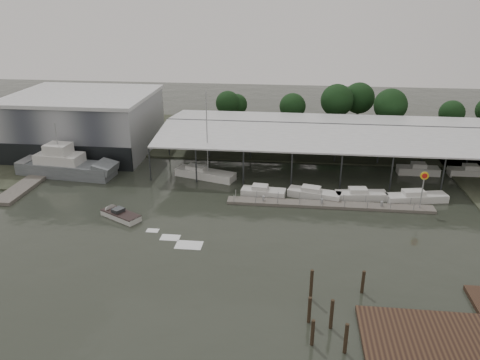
# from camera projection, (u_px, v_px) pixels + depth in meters

# --- Properties ---
(ground) EXTENTS (200.00, 200.00, 0.00)m
(ground) POSITION_uv_depth(u_px,v_px,m) (208.00, 235.00, 56.46)
(ground) COLOR #272C24
(ground) RESTS_ON ground
(land_strip_far) EXTENTS (140.00, 30.00, 0.30)m
(land_strip_far) POSITION_uv_depth(u_px,v_px,m) (244.00, 136.00, 95.13)
(land_strip_far) COLOR #3B4030
(land_strip_far) RESTS_ON ground
(land_strip_west) EXTENTS (20.00, 40.00, 0.30)m
(land_strip_west) POSITION_uv_depth(u_px,v_px,m) (27.00, 147.00, 88.25)
(land_strip_west) COLOR #3B4030
(land_strip_west) RESTS_ON ground
(storage_warehouse) EXTENTS (24.50, 20.50, 10.50)m
(storage_warehouse) POSITION_uv_depth(u_px,v_px,m) (85.00, 122.00, 85.01)
(storage_warehouse) COLOR gray
(storage_warehouse) RESTS_ON ground
(covered_boat_shed) EXTENTS (58.24, 24.00, 6.96)m
(covered_boat_shed) POSITION_uv_depth(u_px,v_px,m) (337.00, 128.00, 78.20)
(covered_boat_shed) COLOR silver
(covered_boat_shed) RESTS_ON ground
(trawler_dock) EXTENTS (3.00, 18.00, 0.50)m
(trawler_dock) POSITION_uv_depth(u_px,v_px,m) (33.00, 180.00, 72.40)
(trawler_dock) COLOR #625D56
(trawler_dock) RESTS_ON ground
(floating_dock) EXTENTS (28.00, 2.00, 1.40)m
(floating_dock) POSITION_uv_depth(u_px,v_px,m) (329.00, 205.00, 64.03)
(floating_dock) COLOR #625D56
(floating_dock) RESTS_ON ground
(shell_fuel_sign) EXTENTS (1.10, 0.18, 5.55)m
(shell_fuel_sign) POSITION_uv_depth(u_px,v_px,m) (423.00, 183.00, 61.38)
(shell_fuel_sign) COLOR #929497
(shell_fuel_sign) RESTS_ON ground
(boardwalk_platform) EXTENTS (15.00, 12.00, 0.50)m
(boardwalk_platform) POSITION_uv_depth(u_px,v_px,m) (461.00, 335.00, 39.74)
(boardwalk_platform) COLOR #3E2919
(boardwalk_platform) RESTS_ON ground
(grey_trawler) EXTENTS (16.31, 5.76, 8.84)m
(grey_trawler) POSITION_uv_depth(u_px,v_px,m) (67.00, 166.00, 74.30)
(grey_trawler) COLOR slate
(grey_trawler) RESTS_ON ground
(white_sailboat) EXTENTS (10.01, 5.42, 13.95)m
(white_sailboat) POSITION_uv_depth(u_px,v_px,m) (204.00, 174.00, 73.76)
(white_sailboat) COLOR silver
(white_sailboat) RESTS_ON ground
(speedboat_underway) EXTENTS (15.81, 9.80, 2.00)m
(speedboat_underway) POSITION_uv_depth(u_px,v_px,m) (118.00, 214.00, 60.86)
(speedboat_underway) COLOR silver
(speedboat_underway) RESTS_ON ground
(moored_cruiser_0) EXTENTS (6.46, 2.81, 1.70)m
(moored_cruiser_0) POSITION_uv_depth(u_px,v_px,m) (263.00, 192.00, 67.09)
(moored_cruiser_0) COLOR silver
(moored_cruiser_0) RESTS_ON ground
(moored_cruiser_1) EXTENTS (7.75, 3.97, 1.70)m
(moored_cruiser_1) POSITION_uv_depth(u_px,v_px,m) (314.00, 194.00, 66.58)
(moored_cruiser_1) COLOR silver
(moored_cruiser_1) RESTS_ON ground
(moored_cruiser_2) EXTENTS (7.35, 3.07, 1.70)m
(moored_cruiser_2) POSITION_uv_depth(u_px,v_px,m) (361.00, 195.00, 66.10)
(moored_cruiser_2) COLOR silver
(moored_cruiser_2) RESTS_ON ground
(moored_cruiser_3) EXTENTS (8.74, 3.89, 1.70)m
(moored_cruiser_3) POSITION_uv_depth(u_px,v_px,m) (416.00, 197.00, 65.37)
(moored_cruiser_3) COLOR silver
(moored_cruiser_3) RESTS_ON ground
(mooring_pilings) EXTENTS (5.59, 8.84, 3.81)m
(mooring_pilings) POSITION_uv_depth(u_px,v_px,m) (328.00, 311.00, 41.26)
(mooring_pilings) COLOR #35281A
(mooring_pilings) RESTS_ON ground
(horizon_tree_line) EXTENTS (65.33, 12.69, 10.00)m
(horizon_tree_line) POSITION_uv_depth(u_px,v_px,m) (363.00, 105.00, 95.76)
(horizon_tree_line) COLOR #302115
(horizon_tree_line) RESTS_ON ground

